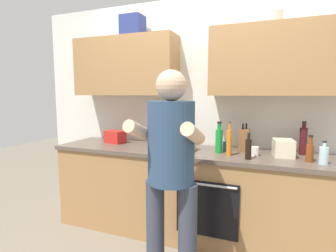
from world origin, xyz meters
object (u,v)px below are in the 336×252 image
bottle_soy (248,148)px  grocery_bag_bread (182,143)px  cup_coffee (255,151)px  bottle_hotsauce (186,137)px  bottle_wine (303,140)px  bottle_soda (219,140)px  bottle_juice (229,142)px  cup_tea (226,146)px  bottle_vinegar (310,151)px  knife_block (244,140)px  grocery_bag_rice (283,148)px  bottle_water (324,155)px  potted_herb (163,135)px  bottle_syrup (151,136)px  grocery_bag_crisps (115,137)px  person_standing (171,163)px

bottle_soy → grocery_bag_bread: (-0.65, 0.13, -0.02)m
cup_coffee → grocery_bag_bread: 0.70m
bottle_hotsauce → bottle_wine: bearing=0.3°
bottle_hotsauce → bottle_soda: bearing=-27.0°
bottle_juice → cup_tea: bottle_juice is taller
bottle_vinegar → knife_block: knife_block is taller
knife_block → bottle_soda: bearing=-143.5°
bottle_vinegar → grocery_bag_rice: size_ratio=1.13×
bottle_soda → bottle_water: bearing=-7.7°
bottle_water → potted_herb: bearing=172.7°
cup_coffee → grocery_bag_rice: bearing=14.2°
bottle_wine → grocery_bag_bread: (-1.11, -0.24, -0.06)m
bottle_soy → grocery_bag_rice: bearing=37.7°
bottle_wine → bottle_syrup: size_ratio=1.25×
bottle_soda → grocery_bag_bread: bottle_soda is taller
bottle_water → cup_coffee: 0.55m
knife_block → grocery_bag_crisps: size_ratio=1.22×
bottle_hotsauce → bottle_wine: 1.14m
bottle_soy → potted_herb: 0.93m
bottle_water → cup_tea: size_ratio=2.09×
bottle_hotsauce → bottle_wine: (1.14, 0.01, 0.04)m
cup_tea → grocery_bag_crisps: (-1.27, -0.04, 0.02)m
grocery_bag_rice → bottle_vinegar: bearing=-33.2°
cup_tea → bottle_vinegar: bearing=-15.7°
bottle_syrup → grocery_bag_crisps: 0.44m
bottle_vinegar → grocery_bag_crisps: bearing=175.4°
bottle_juice → bottle_vinegar: bearing=1.4°
bottle_hotsauce → knife_block: (0.61, -0.04, 0.01)m
bottle_water → bottle_vinegar: (-0.10, 0.04, 0.01)m
grocery_bag_crisps → grocery_bag_rice: grocery_bag_rice is taller
bottle_wine → bottle_soy: bottle_wine is taller
cup_tea → bottle_hotsauce: bearing=170.7°
cup_tea → knife_block: (0.17, 0.04, 0.06)m
cup_coffee → bottle_water: bearing=-11.6°
bottle_soda → grocery_bag_crisps: 1.22m
bottle_juice → bottle_soda: bearing=140.2°
person_standing → bottle_syrup: (-0.57, 0.88, 0.04)m
bottle_vinegar → bottle_juice: bearing=-178.6°
bottle_water → grocery_bag_crisps: (-2.09, 0.20, -0.00)m
bottle_water → bottle_soda: (-0.87, 0.12, 0.05)m
cup_tea → grocery_bag_bread: 0.45m
bottle_vinegar → grocery_bag_bread: 1.14m
bottle_juice → grocery_bag_crisps: 1.34m
bottle_water → bottle_hotsauce: bottle_hotsauce is taller
bottle_wine → cup_coffee: 0.47m
person_standing → bottle_wine: size_ratio=5.21×
bottle_vinegar → bottle_syrup: bearing=173.2°
bottle_hotsauce → person_standing: bearing=-79.2°
bottle_water → grocery_bag_bread: bearing=176.3°
potted_herb → person_standing: bearing=-64.4°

